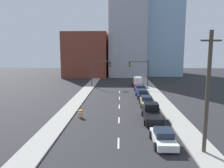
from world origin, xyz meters
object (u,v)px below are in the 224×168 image
(traffic_signal_right, at_px, (143,69))
(pickup_truck_black, at_px, (152,114))
(traffic_signal_left, at_px, (97,69))
(traffic_barrel, at_px, (80,114))
(sedan_navy, at_px, (142,94))
(utility_pole_right_near, at_px, (208,93))
(sedan_blue, at_px, (140,89))
(sedan_white, at_px, (163,137))
(box_truck_red, at_px, (138,82))
(sedan_tan, at_px, (146,101))

(traffic_signal_right, xyz_separation_m, pickup_truck_black, (-1.32, -25.00, -3.38))
(traffic_signal_left, bearing_deg, traffic_barrel, -89.09)
(sedan_navy, bearing_deg, traffic_barrel, -128.82)
(traffic_signal_left, relative_size, pickup_truck_black, 1.04)
(traffic_signal_left, distance_m, utility_pole_right_near, 36.16)
(utility_pole_right_near, bearing_deg, sedan_blue, 96.00)
(traffic_signal_left, distance_m, traffic_barrel, 24.67)
(utility_pole_right_near, height_order, sedan_white, utility_pole_right_near)
(traffic_signal_right, relative_size, box_truck_red, 1.14)
(utility_pole_right_near, distance_m, pickup_truck_black, 10.39)
(traffic_signal_right, height_order, traffic_barrel, traffic_signal_right)
(sedan_navy, distance_m, sedan_blue, 5.57)
(sedan_blue, bearing_deg, traffic_signal_right, 76.78)
(utility_pole_right_near, height_order, pickup_truck_black, utility_pole_right_near)
(traffic_signal_right, bearing_deg, traffic_barrel, -113.01)
(utility_pole_right_near, xyz_separation_m, sedan_tan, (-2.87, 16.07, -4.46))
(traffic_barrel, relative_size, box_truck_red, 0.17)
(traffic_signal_left, xyz_separation_m, utility_pole_right_near, (12.48, -33.92, 0.98))
(sedan_tan, xyz_separation_m, sedan_blue, (-0.04, 11.56, -0.04))
(traffic_barrel, height_order, sedan_blue, sedan_blue)
(sedan_blue, xyz_separation_m, box_truck_red, (0.09, 6.98, 0.42))
(traffic_signal_right, height_order, sedan_tan, traffic_signal_right)
(sedan_tan, bearing_deg, traffic_signal_right, 87.46)
(sedan_white, relative_size, pickup_truck_black, 0.72)
(pickup_truck_black, relative_size, sedan_navy, 1.28)
(sedan_white, bearing_deg, utility_pole_right_near, -31.49)
(pickup_truck_black, height_order, box_truck_red, box_truck_red)
(pickup_truck_black, xyz_separation_m, box_truck_red, (0.25, 25.68, 0.28))
(sedan_white, xyz_separation_m, box_truck_red, (0.20, 32.83, 0.44))
(utility_pole_right_near, bearing_deg, sedan_navy, 97.66)
(utility_pole_right_near, relative_size, sedan_blue, 2.17)
(traffic_signal_left, distance_m, pickup_truck_black, 26.93)
(traffic_signal_right, bearing_deg, sedan_tan, -93.62)
(sedan_tan, height_order, sedan_blue, sedan_tan)
(box_truck_red, bearing_deg, sedan_tan, -92.06)
(traffic_barrel, bearing_deg, traffic_signal_right, 66.99)
(pickup_truck_black, height_order, sedan_tan, pickup_truck_black)
(traffic_signal_right, distance_m, box_truck_red, 3.35)
(sedan_white, xyz_separation_m, pickup_truck_black, (-0.05, 7.14, 0.16))
(sedan_tan, relative_size, box_truck_red, 0.84)
(sedan_white, bearing_deg, sedan_tan, 88.43)
(traffic_signal_left, height_order, sedan_tan, traffic_signal_left)
(traffic_signal_left, xyz_separation_m, traffic_barrel, (0.39, -24.38, -3.70))
(traffic_barrel, bearing_deg, sedan_navy, 53.91)
(sedan_navy, bearing_deg, sedan_tan, -91.80)
(sedan_navy, bearing_deg, traffic_signal_left, 126.00)
(traffic_signal_right, xyz_separation_m, sedan_tan, (-1.13, -17.86, -3.48))
(traffic_signal_right, xyz_separation_m, sedan_white, (-1.28, -32.15, -3.54))
(traffic_signal_right, xyz_separation_m, utility_pole_right_near, (1.74, -33.92, 0.98))
(sedan_blue, bearing_deg, sedan_white, -92.97)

